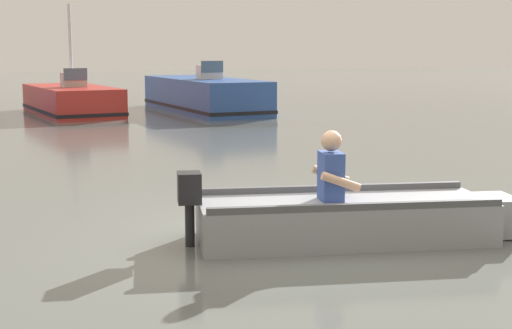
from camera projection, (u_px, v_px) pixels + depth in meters
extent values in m
plane|color=slate|center=(310.00, 235.00, 8.28)|extent=(120.00, 120.00, 0.00)
cube|color=gray|center=(344.00, 220.00, 8.03)|extent=(3.28, 1.93, 0.44)
cube|color=gray|center=(495.00, 215.00, 8.28)|extent=(0.55, 0.69, 0.42)
cube|color=#4D4E51|center=(332.00, 189.00, 8.49)|extent=(2.94, 0.93, 0.08)
cube|color=#4D4E51|center=(358.00, 207.00, 7.49)|extent=(2.94, 0.93, 0.08)
cube|color=#A0A2A8|center=(335.00, 204.00, 7.98)|extent=(0.55, 1.05, 0.06)
cylinder|color=black|center=(190.00, 221.00, 7.77)|extent=(0.12, 0.12, 0.54)
cube|color=black|center=(189.00, 188.00, 7.72)|extent=(0.31, 0.34, 0.32)
cube|color=#334C99|center=(331.00, 176.00, 7.93)|extent=(0.31, 0.39, 0.52)
sphere|color=tan|center=(331.00, 141.00, 7.87)|extent=(0.22, 0.22, 0.22)
cylinder|color=tan|center=(330.00, 175.00, 8.16)|extent=(0.43, 0.21, 0.23)
cylinder|color=tan|center=(341.00, 182.00, 7.73)|extent=(0.43, 0.21, 0.23)
cube|color=#B72D28|center=(71.00, 100.00, 23.42)|extent=(2.25, 5.13, 0.87)
cube|color=black|center=(72.00, 109.00, 23.46)|extent=(2.29, 5.17, 0.10)
cube|color=#B2ADA3|center=(74.00, 80.00, 22.99)|extent=(0.73, 0.53, 0.44)
cube|color=slate|center=(75.00, 74.00, 22.73)|extent=(0.72, 0.07, 0.36)
cylinder|color=silver|center=(70.00, 46.00, 23.05)|extent=(0.10, 0.10, 2.52)
cube|color=#2D519E|center=(204.00, 95.00, 24.44)|extent=(2.18, 6.62, 1.07)
cube|color=black|center=(204.00, 106.00, 24.49)|extent=(2.22, 6.66, 0.10)
cube|color=silver|center=(209.00, 72.00, 23.88)|extent=(0.74, 0.51, 0.44)
cube|color=slate|center=(212.00, 67.00, 23.62)|extent=(0.73, 0.05, 0.36)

